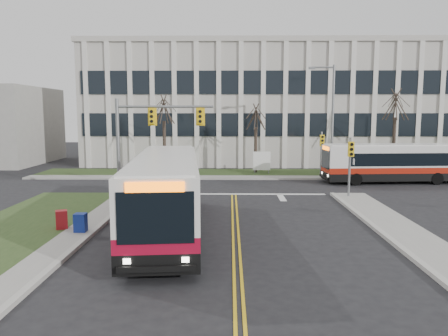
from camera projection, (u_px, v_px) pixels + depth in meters
The scene contains 18 objects.
ground at pixel (235, 226), 20.57m from camera, with size 120.00×120.00×0.00m, color black.
sidewalk_west at pixel (43, 259), 15.70m from camera, with size 1.20×26.00×0.14m, color #9E9B93.
sidewalk_east at pixel (448, 261), 15.50m from camera, with size 2.00×26.00×0.14m, color #9E9B93.
sidewalk_cross at pixel (294, 178), 35.58m from camera, with size 44.00×1.60×0.14m, color #9E9B93.
building_lawn at pixel (290, 173), 38.36m from camera, with size 44.00×5.00×0.12m, color #2C421C.
office_building at pixel (276, 107), 49.52m from camera, with size 40.00×16.00×12.00m, color #B4AFA6.
mast_arm_signal at pixel (144, 130), 27.22m from camera, with size 6.11×0.38×6.20m.
signal_pole_near at pixel (350, 159), 27.01m from camera, with size 0.34×0.39×3.80m.
signal_pole_far at pixel (322, 148), 35.44m from camera, with size 0.34×0.39×3.80m.
streetlight at pixel (331, 114), 35.89m from camera, with size 2.15×0.25×9.20m.
directory_sign at pixel (262, 161), 37.75m from camera, with size 1.50×0.12×2.00m.
tree_left at pixel (164, 111), 37.82m from camera, with size 1.80×1.80×7.70m.
tree_mid at pixel (256, 118), 37.99m from camera, with size 1.80×1.80×6.82m.
tree_right at pixel (396, 106), 37.51m from camera, with size 1.80×1.80×8.25m.
bus_main at pixel (166, 195), 19.47m from camera, with size 2.72×12.54×3.34m, color silver, non-canonical shape.
bus_cross at pixel (396, 164), 33.28m from camera, with size 2.36×10.87×2.90m, color silver, non-canonical shape.
newspaper_box_blue at pixel (81, 224), 19.08m from camera, with size 0.50×0.45×0.95m, color navy.
newspaper_box_red at pixel (62, 221), 19.65m from camera, with size 0.50×0.45×0.95m, color maroon.
Camera 1 is at (-0.27, -20.07, 5.29)m, focal length 35.00 mm.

